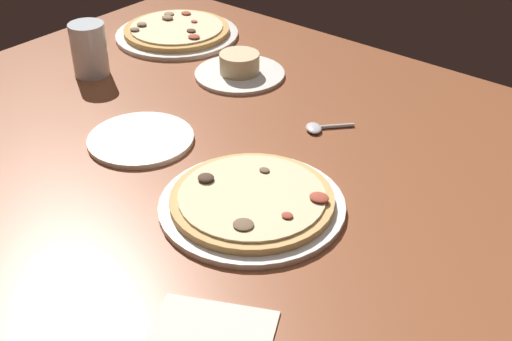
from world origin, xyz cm
name	(u,v)px	position (x,y,z in cm)	size (l,w,h in cm)	color
dining_table	(260,176)	(0.00, 0.00, 2.00)	(150.00, 110.00, 4.00)	brown
pizza_main	(252,202)	(6.63, -9.92, 5.20)	(28.40, 28.40, 3.39)	white
pizza_side	(177,32)	(-50.46, 31.02, 5.19)	(28.61, 28.61, 3.38)	silver
ramekin_on_saucer	(240,68)	(-25.27, 24.27, 5.65)	(18.80, 18.80, 4.97)	silver
water_glass	(90,53)	(-49.65, 5.25, 8.82)	(7.32, 7.32, 11.04)	silver
side_plate	(141,139)	(-21.22, -7.11, 4.45)	(18.70, 18.70, 0.90)	white
spoon	(317,127)	(0.22, 16.18, 4.46)	(8.00, 8.52, 1.00)	silver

